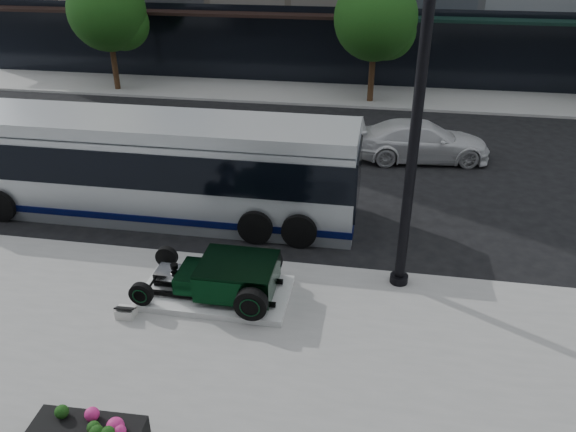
% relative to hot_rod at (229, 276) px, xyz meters
% --- Properties ---
extents(ground, '(120.00, 120.00, 0.00)m').
position_rel_hot_rod_xyz_m(ground, '(1.50, 3.73, -0.70)').
color(ground, black).
rests_on(ground, ground).
extents(sidewalk_far, '(70.00, 4.00, 0.12)m').
position_rel_hot_rod_xyz_m(sidewalk_far, '(1.50, 17.73, -0.64)').
color(sidewalk_far, gray).
rests_on(sidewalk_far, ground).
extents(street_trees, '(29.80, 3.80, 5.70)m').
position_rel_hot_rod_xyz_m(street_trees, '(2.65, 16.80, 3.07)').
color(street_trees, black).
rests_on(street_trees, sidewalk_far).
extents(display_plinth, '(3.40, 1.80, 0.15)m').
position_rel_hot_rod_xyz_m(display_plinth, '(-0.33, 0.00, -0.50)').
color(display_plinth, silver).
rests_on(display_plinth, sidewalk_near).
extents(hot_rod, '(3.22, 2.00, 0.81)m').
position_rel_hot_rod_xyz_m(hot_rod, '(0.00, 0.00, 0.00)').
color(hot_rod, black).
rests_on(hot_rod, display_plinth).
extents(info_plaque, '(0.41, 0.31, 0.31)m').
position_rel_hot_rod_xyz_m(info_plaque, '(-2.05, -1.09, -0.45)').
color(info_plaque, silver).
rests_on(info_plaque, sidewalk_near).
extents(lamppost, '(0.43, 0.43, 7.83)m').
position_rel_hot_rod_xyz_m(lamppost, '(3.85, 1.28, 3.04)').
color(lamppost, black).
rests_on(lamppost, sidewalk_near).
extents(transit_bus, '(12.12, 2.88, 2.92)m').
position_rel_hot_rod_xyz_m(transit_bus, '(-3.39, 4.04, 0.79)').
color(transit_bus, '#B1B7BC').
rests_on(transit_bus, ground).
extents(white_sedan, '(5.09, 2.60, 1.41)m').
position_rel_hot_rod_xyz_m(white_sedan, '(4.65, 9.75, 0.01)').
color(white_sedan, silver).
rests_on(white_sedan, ground).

